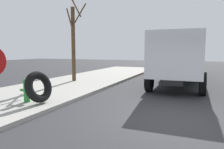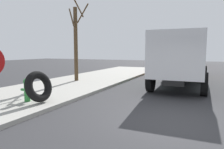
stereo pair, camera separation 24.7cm
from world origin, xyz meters
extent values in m
plane|color=#2D2D30|center=(0.00, 0.00, 0.00)|extent=(80.00, 80.00, 0.00)
cube|color=#99968E|center=(0.00, 6.50, 0.07)|extent=(36.00, 5.00, 0.15)
cylinder|color=#2D8438|center=(-0.26, 5.36, 0.50)|extent=(0.22, 0.22, 0.71)
sphere|color=#2D8438|center=(-0.26, 5.36, 0.92)|extent=(0.25, 0.25, 0.25)
cylinder|color=#2D8438|center=(-0.26, 5.16, 0.59)|extent=(0.10, 0.18, 0.10)
cylinder|color=#2D8438|center=(-0.26, 5.56, 0.59)|extent=(0.10, 0.18, 0.10)
cylinder|color=#2D8438|center=(-0.26, 5.16, 0.50)|extent=(0.12, 0.18, 0.12)
torus|color=black|center=(-0.21, 4.81, 0.76)|extent=(1.23, 0.70, 1.22)
cube|color=#237033|center=(7.70, 0.46, 1.60)|extent=(4.82, 2.54, 1.60)
cube|color=silver|center=(4.10, 0.43, 1.90)|extent=(2.02, 2.52, 2.20)
cube|color=black|center=(6.60, 0.45, 0.67)|extent=(7.01, 0.96, 0.24)
cylinder|color=black|center=(4.31, -0.82, 0.55)|extent=(1.10, 0.31, 1.10)
cylinder|color=black|center=(4.29, 1.68, 0.55)|extent=(1.10, 0.31, 1.10)
cylinder|color=black|center=(8.91, -0.78, 0.55)|extent=(1.10, 0.31, 1.10)
cylinder|color=black|center=(8.89, 1.72, 0.55)|extent=(1.10, 0.31, 1.10)
cube|color=orange|center=(11.81, 0.74, 1.60)|extent=(4.90, 2.70, 1.60)
cube|color=black|center=(15.41, 0.89, 1.90)|extent=(2.10, 2.58, 2.20)
cube|color=black|center=(12.91, 0.79, 0.67)|extent=(7.03, 1.19, 0.24)
cylinder|color=black|center=(15.15, 2.13, 0.55)|extent=(1.11, 0.35, 1.10)
cylinder|color=black|center=(15.26, -0.37, 0.55)|extent=(1.11, 0.35, 1.10)
cylinder|color=black|center=(10.56, 1.94, 0.55)|extent=(1.11, 0.35, 1.10)
cylinder|color=black|center=(10.66, -0.56, 0.55)|extent=(1.11, 0.35, 1.10)
cube|color=red|center=(25.51, 1.46, 1.60)|extent=(4.87, 2.64, 1.60)
cube|color=maroon|center=(21.91, 1.57, 1.90)|extent=(2.08, 2.56, 2.20)
cube|color=black|center=(24.41, 1.50, 0.67)|extent=(7.02, 1.11, 0.24)
cylinder|color=black|center=(22.07, 0.32, 0.55)|extent=(1.11, 0.33, 1.10)
cylinder|color=black|center=(22.15, 2.82, 0.55)|extent=(1.11, 0.33, 1.10)
cylinder|color=black|center=(26.67, 0.18, 0.55)|extent=(1.11, 0.33, 1.10)
cylinder|color=black|center=(26.75, 2.68, 0.55)|extent=(1.11, 0.33, 1.10)
cube|color=slate|center=(29.62, 1.42, 1.60)|extent=(4.89, 2.68, 1.60)
cube|color=black|center=(33.22, 1.28, 1.90)|extent=(2.09, 2.57, 2.20)
cube|color=black|center=(30.72, 1.37, 0.67)|extent=(7.03, 1.16, 0.24)
cylinder|color=black|center=(33.06, 2.54, 0.55)|extent=(1.11, 0.34, 1.10)
cylinder|color=black|center=(32.97, 0.04, 0.55)|extent=(1.11, 0.34, 1.10)
cylinder|color=black|center=(28.47, 2.71, 0.55)|extent=(1.11, 0.34, 1.10)
cylinder|color=black|center=(28.37, 0.21, 0.55)|extent=(1.11, 0.34, 1.10)
cylinder|color=#4C3823|center=(5.33, 6.86, 2.49)|extent=(0.25, 0.25, 4.68)
cylinder|color=#4C3823|center=(5.17, 6.53, 4.79)|extent=(0.76, 0.43, 1.19)
cylinder|color=#4C3823|center=(5.09, 6.98, 4.18)|extent=(0.35, 0.58, 1.15)
cylinder|color=#4C3823|center=(5.87, 6.66, 4.51)|extent=(0.51, 1.18, 1.14)
camera|label=1|loc=(-6.17, -0.58, 2.07)|focal=33.41mm
camera|label=2|loc=(-6.08, -0.81, 2.07)|focal=33.41mm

